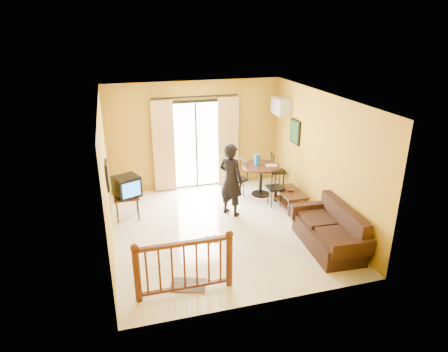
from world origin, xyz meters
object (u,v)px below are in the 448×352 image
object	(u,v)px
sofa	(331,232)
television	(127,186)
dining_table	(261,172)
standing_person	(231,180)
coffee_table	(290,197)

from	to	relation	value
sofa	television	bearing A→B (deg)	151.32
television	dining_table	xyz separation A→B (m)	(3.31, 0.42, -0.15)
television	standing_person	xyz separation A→B (m)	(2.26, -0.42, 0.07)
dining_table	sofa	world-z (taller)	sofa
television	standing_person	distance (m)	2.30
television	standing_person	size ratio (longest dim) A/B	0.39
television	standing_person	world-z (taller)	standing_person
dining_table	standing_person	distance (m)	1.36
television	dining_table	bearing A→B (deg)	-14.92
television	sofa	xyz separation A→B (m)	(3.72, -2.34, -0.46)
sofa	dining_table	bearing A→B (deg)	101.95
dining_table	television	bearing A→B (deg)	-172.76
coffee_table	standing_person	size ratio (longest dim) A/B	0.55
standing_person	coffee_table	bearing A→B (deg)	-129.64
coffee_table	sofa	bearing A→B (deg)	-89.85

